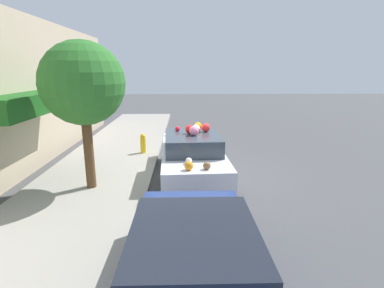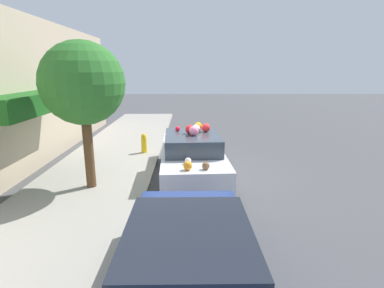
% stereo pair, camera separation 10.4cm
% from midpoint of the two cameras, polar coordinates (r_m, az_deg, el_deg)
% --- Properties ---
extents(ground_plane, '(60.00, 60.00, 0.00)m').
position_cam_midpoint_polar(ground_plane, '(8.74, -0.67, -6.58)').
color(ground_plane, '#4C4C4F').
extents(sidewalk_curb, '(24.00, 3.20, 0.13)m').
position_cam_midpoint_polar(sidewalk_curb, '(9.09, -18.04, -6.03)').
color(sidewalk_curb, '#9E998E').
rests_on(sidewalk_curb, ground).
extents(building_facade, '(18.00, 1.20, 4.69)m').
position_cam_midpoint_polar(building_facade, '(9.50, -32.12, 7.41)').
color(building_facade, '#C6B293').
rests_on(building_facade, ground).
extents(street_tree, '(2.00, 2.00, 3.63)m').
position_cam_midpoint_polar(street_tree, '(7.71, -20.43, 10.63)').
color(street_tree, brown).
rests_on(street_tree, sidewalk_curb).
extents(fire_hydrant, '(0.20, 0.20, 0.70)m').
position_cam_midpoint_polar(fire_hydrant, '(10.96, -9.57, 0.12)').
color(fire_hydrant, gold).
rests_on(fire_hydrant, sidewalk_curb).
extents(art_car, '(4.32, 1.87, 1.61)m').
position_cam_midpoint_polar(art_car, '(8.49, -0.34, -2.13)').
color(art_car, silver).
rests_on(art_car, ground).
extents(parked_car_plain, '(3.93, 1.70, 1.33)m').
position_cam_midpoint_polar(parked_car_plain, '(3.95, -0.48, -23.04)').
color(parked_car_plain, navy).
rests_on(parked_car_plain, ground).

